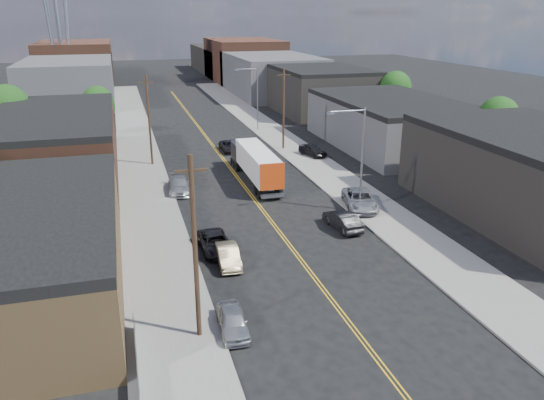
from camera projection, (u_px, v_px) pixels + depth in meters
ground at (204, 133)px, 75.61m from camera, size 260.00×260.00×0.00m
centerline at (224, 160)px, 62.02m from camera, size 0.32×120.00×0.01m
sidewalk_left at (141, 165)px, 59.53m from camera, size 5.00×140.00×0.15m
sidewalk_right at (301, 154)px, 64.47m from camera, size 5.00×140.00×0.15m
warehouse_tan at (16, 249)px, 31.94m from camera, size 12.00×22.00×5.60m
warehouse_brown at (55, 144)px, 55.33m from camera, size 12.00×26.00×6.60m
industrial_right_a at (542, 175)px, 43.91m from camera, size 14.00×22.00×7.10m
industrial_right_b at (391, 122)px, 67.64m from camera, size 14.00×24.00×6.10m
industrial_right_c at (319, 90)px, 90.94m from camera, size 14.00×22.00×7.60m
skyline_left_a at (69, 81)px, 100.78m from camera, size 16.00×30.00×8.00m
skyline_right_a at (271, 75)px, 111.19m from camera, size 16.00×30.00×8.00m
skyline_left_b at (76, 64)px, 123.10m from camera, size 16.00×26.00×10.00m
skyline_right_b at (244, 60)px, 133.51m from camera, size 16.00×26.00×10.00m
skyline_left_c at (81, 63)px, 141.72m from camera, size 16.00×40.00×7.00m
skyline_right_c at (228, 60)px, 152.13m from camera, size 16.00×40.00×7.00m
streetlight_near at (358, 152)px, 44.10m from camera, size 3.39×0.25×9.00m
streetlight_far at (255, 94)px, 75.81m from camera, size 3.39×0.25×9.00m
utility_pole_left_near at (195, 249)px, 26.47m from camera, size 1.60×0.26×10.00m
utility_pole_left_far at (149, 120)px, 58.18m from camera, size 1.60×0.26×10.00m
utility_pole_right at (284, 109)px, 65.16m from camera, size 1.60×0.26×10.00m
tree_left_mid at (8, 109)px, 63.02m from camera, size 5.10×5.04×8.37m
tree_left_far at (98, 104)px, 72.27m from camera, size 4.35×4.20×6.97m
tree_right_near at (499, 119)px, 60.07m from camera, size 4.60×4.48×7.44m
tree_right_far at (396, 89)px, 81.71m from camera, size 4.85×4.76×7.91m
semi_truck at (254, 161)px, 53.89m from camera, size 2.47×13.57×3.54m
car_left_a at (233, 321)px, 28.44m from camera, size 1.72×3.84×1.28m
car_left_b at (228, 256)px, 36.04m from camera, size 1.60×4.02×1.30m
car_left_c at (215, 243)px, 38.12m from camera, size 2.40×4.74×1.29m
car_left_d at (179, 185)px, 50.63m from camera, size 2.40×5.07×1.43m
car_right_oncoming at (342, 220)px, 42.01m from camera, size 1.90×4.45×1.43m
car_right_lot_a at (360, 200)px, 46.07m from camera, size 3.81×5.98×1.54m
car_right_lot_c at (312, 150)px, 63.00m from camera, size 2.77×4.36×1.38m
car_ahead_truck at (230, 146)px, 65.67m from camera, size 2.22×4.68×1.29m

